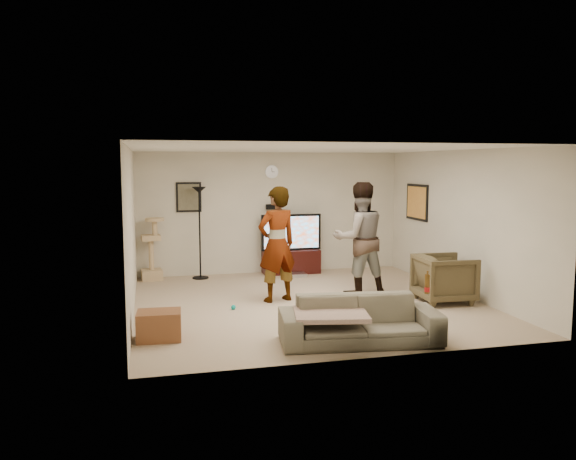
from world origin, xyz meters
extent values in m
cube|color=tan|center=(0.00, 0.00, -0.01)|extent=(5.50, 5.50, 0.02)
cube|color=white|center=(0.00, 0.00, 2.51)|extent=(5.50, 5.50, 0.02)
cube|color=beige|center=(0.00, 2.75, 1.25)|extent=(5.50, 0.04, 2.50)
cube|color=beige|center=(0.00, -2.75, 1.25)|extent=(5.50, 0.04, 2.50)
cube|color=beige|center=(-2.75, 0.00, 1.25)|extent=(0.04, 5.50, 2.50)
cube|color=beige|center=(2.75, 0.00, 1.25)|extent=(0.04, 5.50, 2.50)
cylinder|color=white|center=(0.00, 2.72, 2.10)|extent=(0.26, 0.04, 0.26)
cube|color=black|center=(0.00, 2.69, 1.38)|extent=(0.25, 0.10, 0.10)
cube|color=brown|center=(-1.70, 2.73, 1.60)|extent=(0.42, 0.03, 0.52)
cube|color=#E79740|center=(2.73, 1.60, 1.50)|extent=(0.03, 0.78, 0.62)
cube|color=black|center=(0.36, 2.50, 0.24)|extent=(1.17, 0.45, 0.49)
cube|color=#B6B6BF|center=(0.36, 2.11, 0.04)|extent=(0.40, 0.30, 0.07)
cube|color=black|center=(0.36, 2.50, 0.86)|extent=(1.26, 0.08, 0.74)
cube|color=#43B2F1|center=(0.36, 2.46, 0.86)|extent=(1.15, 0.01, 0.66)
cylinder|color=black|center=(-1.52, 2.41, 0.90)|extent=(0.32, 0.32, 1.81)
cube|color=tan|center=(-2.46, 2.50, 0.61)|extent=(0.43, 0.43, 1.23)
imported|color=#AFAABE|center=(-0.46, 0.22, 0.95)|extent=(0.80, 0.65, 1.90)
imported|color=#35447D|center=(1.04, 0.38, 0.98)|extent=(0.97, 0.76, 1.95)
imported|color=#66604F|center=(0.06, -2.19, 0.29)|extent=(2.09, 1.04, 0.59)
cube|color=tan|center=(-0.32, -2.19, 0.40)|extent=(1.02, 0.86, 0.06)
cylinder|color=#58360D|center=(0.99, -2.19, 0.71)|extent=(0.06, 0.06, 0.25)
imported|color=#473C26|center=(2.20, -0.50, 0.39)|extent=(0.91, 0.89, 0.79)
cube|color=brown|center=(-2.40, -1.44, 0.19)|extent=(0.58, 0.45, 0.37)
sphere|color=#0CA7A0|center=(-1.25, -0.17, 0.04)|extent=(0.07, 0.07, 0.07)
camera|label=1|loc=(-2.49, -8.72, 2.25)|focal=35.24mm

